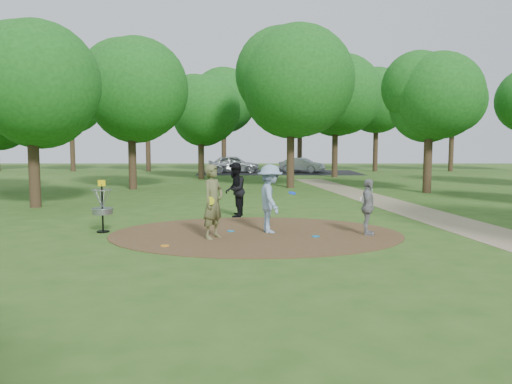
{
  "coord_description": "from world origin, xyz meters",
  "views": [
    {
      "loc": [
        0.02,
        -14.17,
        2.61
      ],
      "look_at": [
        0.0,
        1.2,
        1.1
      ],
      "focal_mm": 35.0,
      "sensor_mm": 36.0,
      "label": 1
    }
  ],
  "objects": [
    {
      "name": "disc_ground_orange",
      "position": [
        -2.3,
        -1.78,
        0.03
      ],
      "size": [
        0.22,
        0.22,
        0.02
      ],
      "primitive_type": "cylinder",
      "color": "orange",
      "rests_on": "dirt_clearing"
    },
    {
      "name": "car_right",
      "position": [
        4.06,
        30.22,
        0.65
      ],
      "size": [
        4.15,
        3.02,
        1.3
      ],
      "primitive_type": "imported",
      "rotation": [
        0.0,
        0.0,
        1.1
      ],
      "color": "#B3B4BC",
      "rests_on": "ground"
    },
    {
      "name": "car_left",
      "position": [
        -2.0,
        29.52,
        0.77
      ],
      "size": [
        4.65,
        2.18,
        1.54
      ],
      "primitive_type": "imported",
      "rotation": [
        0.0,
        0.0,
        1.65
      ],
      "color": "#B3B7BB",
      "rests_on": "ground"
    },
    {
      "name": "dirt_clearing",
      "position": [
        0.0,
        0.0,
        0.01
      ],
      "size": [
        8.4,
        8.4,
        0.02
      ],
      "primitive_type": "cylinder",
      "color": "#47301C",
      "rests_on": "ground"
    },
    {
      "name": "player_observer_with_disc",
      "position": [
        -1.16,
        -0.69,
        1.02
      ],
      "size": [
        0.8,
        0.89,
        2.04
      ],
      "color": "brown",
      "rests_on": "ground"
    },
    {
      "name": "player_waiting_with_disc",
      "position": [
        3.17,
        -0.18,
        0.81
      ],
      "size": [
        0.61,
        1.01,
        1.61
      ],
      "color": "gray",
      "rests_on": "ground"
    },
    {
      "name": "disc_ground_cyan",
      "position": [
        -0.75,
        0.34,
        0.03
      ],
      "size": [
        0.22,
        0.22,
        0.02
      ],
      "primitive_type": "cylinder",
      "color": "#177EBE",
      "rests_on": "dirt_clearing"
    },
    {
      "name": "ground",
      "position": [
        0.0,
        0.0,
        0.0
      ],
      "size": [
        100.0,
        100.0,
        0.0
      ],
      "primitive_type": "plane",
      "color": "#2D5119",
      "rests_on": "ground"
    },
    {
      "name": "disc_ground_blue",
      "position": [
        1.66,
        -0.51,
        0.03
      ],
      "size": [
        0.22,
        0.22,
        0.02
      ],
      "primitive_type": "cylinder",
      "color": "#0B7FC2",
      "rests_on": "dirt_clearing"
    },
    {
      "name": "parking_lot",
      "position": [
        2.0,
        30.0,
        0.0
      ],
      "size": [
        14.0,
        8.0,
        0.01
      ],
      "primitive_type": "cube",
      "color": "black",
      "rests_on": "ground"
    },
    {
      "name": "player_walking_with_disc",
      "position": [
        -0.75,
        3.35,
        0.96
      ],
      "size": [
        0.82,
        1.0,
        1.92
      ],
      "color": "black",
      "rests_on": "ground"
    },
    {
      "name": "tree_ring",
      "position": [
        2.59,
        9.47,
        5.31
      ],
      "size": [
        37.2,
        45.16,
        9.15
      ],
      "color": "#332316",
      "rests_on": "ground"
    },
    {
      "name": "player_throwing_with_disc",
      "position": [
        0.41,
        0.22,
        1.0
      ],
      "size": [
        1.29,
        1.41,
        2.0
      ],
      "color": "#80A0BF",
      "rests_on": "ground"
    },
    {
      "name": "disc_golf_basket",
      "position": [
        -4.5,
        0.3,
        0.87
      ],
      "size": [
        0.63,
        0.63,
        1.54
      ],
      "color": "black",
      "rests_on": "ground"
    },
    {
      "name": "footpath",
      "position": [
        6.5,
        2.0,
        0.01
      ],
      "size": [
        7.55,
        39.89,
        0.01
      ],
      "primitive_type": "cube",
      "rotation": [
        0.0,
        0.0,
        0.14
      ],
      "color": "#8C7A5B",
      "rests_on": "ground"
    },
    {
      "name": "disc_ground_red",
      "position": [
        -1.35,
        2.08,
        0.03
      ],
      "size": [
        0.22,
        0.22,
        0.02
      ],
      "primitive_type": "cylinder",
      "color": "red",
      "rests_on": "dirt_clearing"
    }
  ]
}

